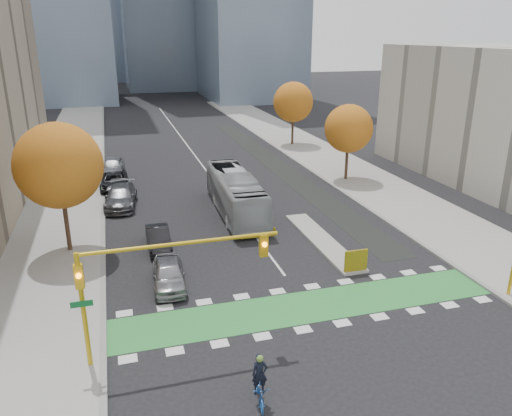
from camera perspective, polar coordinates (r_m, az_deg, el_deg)
ground at (r=24.78m, az=7.28°, el=-12.79°), size 300.00×300.00×0.00m
sidewalk_west at (r=41.51m, az=-21.90°, el=-0.39°), size 7.00×120.00×0.15m
sidewalk_east at (r=46.84m, az=12.91°, el=2.72°), size 7.00×120.00×0.15m
curb_west at (r=41.25m, az=-17.08°, el=0.06°), size 0.30×120.00×0.16m
curb_east at (r=45.29m, az=9.02°, el=2.40°), size 0.30×120.00×0.16m
bike_crossing at (r=25.95m, az=5.96°, el=-11.11°), size 20.00×3.00×0.01m
centre_line at (r=61.17m, az=-7.65°, el=6.85°), size 0.15×70.00×0.01m
bike_lane_paint at (r=53.36m, az=2.05°, el=5.15°), size 2.50×50.00×0.01m
median_island at (r=33.51m, az=7.55°, el=-3.71°), size 1.60×10.00×0.16m
hazard_board at (r=29.29m, az=11.35°, el=-5.92°), size 1.40×0.12×1.30m
tree_west at (r=32.17m, az=-21.60°, el=4.51°), size 5.20×5.20×8.22m
tree_east_near at (r=46.78m, az=10.54°, el=8.90°), size 4.40×4.40×7.08m
tree_east_far at (r=61.44m, az=4.27°, el=11.98°), size 4.80×4.80×7.65m
traffic_signal_west at (r=20.72m, az=-12.39°, el=-7.15°), size 8.53×0.56×5.20m
cyclist at (r=19.71m, az=0.43°, el=-19.76°), size 0.86×1.87×2.08m
bus at (r=37.96m, az=-2.35°, el=1.68°), size 3.04×11.48×3.18m
parked_car_a at (r=27.78m, az=-9.94°, el=-7.44°), size 1.99×4.40×1.46m
parked_car_b at (r=32.68m, az=-11.10°, el=-3.41°), size 1.43×4.04×1.33m
parked_car_c at (r=41.07m, az=-15.20°, el=1.24°), size 2.93×5.81×1.62m
parked_car_d at (r=45.89m, az=-15.92°, el=2.94°), size 2.51×5.16×1.41m
parked_car_e at (r=50.69m, az=-16.04°, el=4.60°), size 2.53×5.09×1.67m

